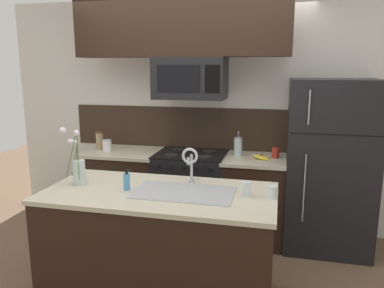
{
  "coord_description": "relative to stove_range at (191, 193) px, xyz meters",
  "views": [
    {
      "loc": [
        0.93,
        -2.96,
        1.84
      ],
      "look_at": [
        0.16,
        0.27,
        1.16
      ],
      "focal_mm": 35.0,
      "sensor_mm": 36.0,
      "label": 1
    }
  ],
  "objects": [
    {
      "name": "sink_faucet",
      "position": [
        0.24,
        -1.03,
        0.65
      ],
      "size": [
        0.14,
        0.14,
        0.31
      ],
      "color": "#B7BABF",
      "rests_on": "island_counter"
    },
    {
      "name": "spare_glass",
      "position": [
        0.9,
        -1.21,
        0.49
      ],
      "size": [
        0.07,
        0.07,
        0.09
      ],
      "color": "silver",
      "rests_on": "island_counter"
    },
    {
      "name": "stove_range",
      "position": [
        0.0,
        0.0,
        0.0
      ],
      "size": [
        0.76,
        0.64,
        0.93
      ],
      "color": "black",
      "rests_on": "ground"
    },
    {
      "name": "drinking_glass",
      "position": [
        0.71,
        -1.21,
        0.5
      ],
      "size": [
        0.07,
        0.07,
        0.11
      ],
      "color": "silver",
      "rests_on": "island_counter"
    },
    {
      "name": "dish_soap_bottle",
      "position": [
        -0.2,
        -1.29,
        0.52
      ],
      "size": [
        0.06,
        0.05,
        0.16
      ],
      "color": "#4C93C6",
      "rests_on": "island_counter"
    },
    {
      "name": "storage_jar_medium",
      "position": [
        -0.97,
        -0.04,
        0.51
      ],
      "size": [
        0.1,
        0.1,
        0.13
      ],
      "color": "silver",
      "rests_on": "back_counter_left"
    },
    {
      "name": "splash_band",
      "position": [
        -0.0,
        0.32,
        0.69
      ],
      "size": [
        3.02,
        0.01,
        0.48
      ],
      "primitive_type": "cube",
      "color": "#332319",
      "rests_on": "rear_partition"
    },
    {
      "name": "island_counter",
      "position": [
        0.05,
        -1.25,
        -0.01
      ],
      "size": [
        1.78,
        0.87,
        0.91
      ],
      "color": "black",
      "rests_on": "ground"
    },
    {
      "name": "refrigerator",
      "position": [
        1.43,
        0.02,
        0.4
      ],
      "size": [
        0.84,
        0.74,
        1.73
      ],
      "color": "black",
      "rests_on": "ground"
    },
    {
      "name": "french_press",
      "position": [
        0.51,
        0.06,
        0.55
      ],
      "size": [
        0.09,
        0.09,
        0.27
      ],
      "color": "silver",
      "rests_on": "back_counter_right"
    },
    {
      "name": "coffee_tin",
      "position": [
        0.9,
        0.05,
        0.5
      ],
      "size": [
        0.08,
        0.08,
        0.11
      ],
      "primitive_type": "cylinder",
      "color": "#B22D23",
      "rests_on": "back_counter_right"
    },
    {
      "name": "back_counter_left",
      "position": [
        -0.79,
        0.0,
        -0.01
      ],
      "size": [
        0.85,
        0.65,
        0.91
      ],
      "color": "black",
      "rests_on": "ground"
    },
    {
      "name": "storage_jar_tall",
      "position": [
        -1.1,
        0.03,
        0.55
      ],
      "size": [
        0.08,
        0.08,
        0.21
      ],
      "color": "#997F5B",
      "rests_on": "back_counter_left"
    },
    {
      "name": "back_counter_right",
      "position": [
        0.7,
        0.0,
        -0.01
      ],
      "size": [
        0.66,
        0.65,
        0.91
      ],
      "color": "black",
      "rests_on": "ground"
    },
    {
      "name": "microwave",
      "position": [
        0.0,
        -0.02,
        1.27
      ],
      "size": [
        0.74,
        0.4,
        0.43
      ],
      "color": "black"
    },
    {
      "name": "kitchen_sink",
      "position": [
        0.24,
        -1.25,
        0.38
      ],
      "size": [
        0.76,
        0.44,
        0.16
      ],
      "color": "#ADAFB5",
      "rests_on": "island_counter"
    },
    {
      "name": "rear_partition",
      "position": [
        0.3,
        0.38,
        0.84
      ],
      "size": [
        5.2,
        0.1,
        2.6
      ],
      "primitive_type": "cube",
      "color": "silver",
      "rests_on": "ground"
    },
    {
      "name": "banana_bunch",
      "position": [
        0.76,
        -0.06,
        0.47
      ],
      "size": [
        0.19,
        0.12,
        0.08
      ],
      "color": "yellow",
      "rests_on": "back_counter_right"
    },
    {
      "name": "upper_cabinet_band",
      "position": [
        -0.09,
        -0.05,
        1.78
      ],
      "size": [
        2.21,
        0.34,
        0.6
      ],
      "primitive_type": "cube",
      "color": "black"
    },
    {
      "name": "flower_vase",
      "position": [
        -0.64,
        -1.24,
        0.59
      ],
      "size": [
        0.16,
        0.16,
        0.48
      ],
      "color": "silver",
      "rests_on": "island_counter"
    },
    {
      "name": "ground_plane",
      "position": [
        -0.0,
        -0.9,
        -0.46
      ],
      "size": [
        10.0,
        10.0,
        0.0
      ],
      "primitive_type": "plane",
      "color": "brown"
    }
  ]
}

